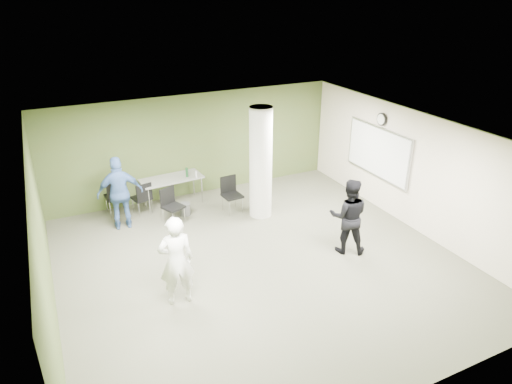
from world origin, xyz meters
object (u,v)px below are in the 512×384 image
man_black (348,216)px  chair_back_left (116,194)px  man_blue (120,193)px  woman_white (176,261)px  folding_table (172,180)px

man_black → chair_back_left: bearing=-11.7°
chair_back_left → man_blue: 0.79m
chair_back_left → woman_white: bearing=91.5°
man_black → folding_table: bearing=-23.6°
woman_white → man_blue: man_blue is taller
man_black → woman_white: bearing=33.2°
chair_back_left → folding_table: bearing=175.7°
woman_white → man_black: 3.84m
man_black → man_blue: 5.29m
folding_table → man_blue: size_ratio=0.92×
woman_white → folding_table: bearing=-100.7°
chair_back_left → woman_white: 4.09m
folding_table → chair_back_left: 1.47m
woman_white → man_black: (3.84, 0.12, -0.03)m
folding_table → man_black: bearing=-59.3°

